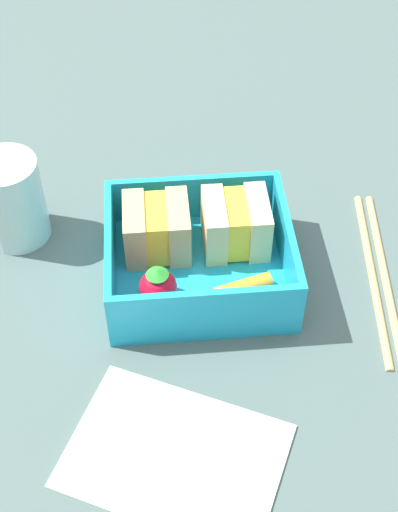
# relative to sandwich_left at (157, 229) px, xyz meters

# --- Properties ---
(ground_plane) EXTENTS (1.20, 1.20, 0.02)m
(ground_plane) POSITION_rel_sandwich_left_xyz_m (0.03, -0.03, -0.05)
(ground_plane) COLOR #465B57
(bento_tray) EXTENTS (0.16, 0.14, 0.01)m
(bento_tray) POSITION_rel_sandwich_left_xyz_m (0.03, -0.03, -0.03)
(bento_tray) COLOR #1C9FC3
(bento_tray) RESTS_ON ground_plane
(bento_rim) EXTENTS (0.16, 0.14, 0.05)m
(bento_rim) POSITION_rel_sandwich_left_xyz_m (0.03, -0.03, -0.00)
(bento_rim) COLOR #1C9FC3
(bento_rim) RESTS_ON bento_tray
(sandwich_left) EXTENTS (0.06, 0.05, 0.05)m
(sandwich_left) POSITION_rel_sandwich_left_xyz_m (0.00, 0.00, 0.00)
(sandwich_left) COLOR tan
(sandwich_left) RESTS_ON bento_tray
(sandwich_center_left) EXTENTS (0.06, 0.05, 0.05)m
(sandwich_center_left) POSITION_rel_sandwich_left_xyz_m (0.07, 0.00, 0.00)
(sandwich_center_left) COLOR #D4C388
(sandwich_center_left) RESTS_ON bento_tray
(strawberry_far_left) EXTENTS (0.03, 0.03, 0.04)m
(strawberry_far_left) POSITION_rel_sandwich_left_xyz_m (-0.00, -0.06, -0.01)
(strawberry_far_left) COLOR red
(strawberry_far_left) RESTS_ON bento_tray
(carrot_stick_far_left) EXTENTS (0.05, 0.03, 0.01)m
(carrot_stick_far_left) POSITION_rel_sandwich_left_xyz_m (0.07, -0.06, -0.02)
(carrot_stick_far_left) COLOR orange
(carrot_stick_far_left) RESTS_ON bento_tray
(chopstick_pair) EXTENTS (0.04, 0.20, 0.01)m
(chopstick_pair) POSITION_rel_sandwich_left_xyz_m (0.19, -0.04, -0.03)
(chopstick_pair) COLOR tan
(chopstick_pair) RESTS_ON ground_plane
(drinking_glass) EXTENTS (0.06, 0.06, 0.08)m
(drinking_glass) POSITION_rel_sandwich_left_xyz_m (-0.13, 0.04, 0.01)
(drinking_glass) COLOR silver
(drinking_glass) RESTS_ON ground_plane
(folded_napkin) EXTENTS (0.18, 0.16, 0.00)m
(folded_napkin) POSITION_rel_sandwich_left_xyz_m (0.00, -0.20, -0.03)
(folded_napkin) COLOR silver
(folded_napkin) RESTS_ON ground_plane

